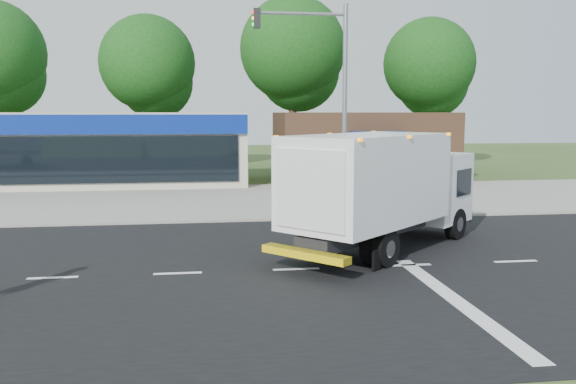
% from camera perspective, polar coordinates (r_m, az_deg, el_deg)
% --- Properties ---
extents(ground, '(120.00, 120.00, 0.00)m').
position_cam_1_polar(ground, '(15.77, 0.77, -7.28)').
color(ground, '#385123').
rests_on(ground, ground).
extents(road_asphalt, '(60.00, 14.00, 0.02)m').
position_cam_1_polar(road_asphalt, '(15.76, 0.77, -7.26)').
color(road_asphalt, black).
rests_on(road_asphalt, ground).
extents(sidewalk, '(60.00, 2.40, 0.12)m').
position_cam_1_polar(sidewalk, '(23.72, -2.21, -2.13)').
color(sidewalk, gray).
rests_on(sidewalk, ground).
extents(parking_apron, '(60.00, 9.00, 0.02)m').
position_cam_1_polar(parking_apron, '(29.44, -3.33, -0.36)').
color(parking_apron, gray).
rests_on(parking_apron, ground).
extents(lane_markings, '(55.20, 7.00, 0.01)m').
position_cam_1_polar(lane_markings, '(14.75, 6.82, -8.30)').
color(lane_markings, silver).
rests_on(lane_markings, road_asphalt).
extents(ems_box_truck, '(7.27, 7.00, 3.42)m').
position_cam_1_polar(ems_box_truck, '(17.72, 8.83, 0.77)').
color(ems_box_truck, black).
rests_on(ems_box_truck, ground).
extents(retail_strip_mall, '(18.00, 6.20, 4.00)m').
position_cam_1_polar(retail_strip_mall, '(35.69, -18.74, 3.87)').
color(retail_strip_mall, '#BDB49D').
rests_on(retail_strip_mall, ground).
extents(brown_storefront, '(10.00, 6.70, 4.00)m').
position_cam_1_polar(brown_storefront, '(36.32, 6.98, 4.24)').
color(brown_storefront, '#382316').
rests_on(brown_storefront, ground).
extents(traffic_signal_pole, '(3.51, 0.25, 8.00)m').
position_cam_1_polar(traffic_signal_pole, '(23.16, 3.76, 9.71)').
color(traffic_signal_pole, gray).
rests_on(traffic_signal_pole, ground).
extents(background_trees, '(36.77, 7.39, 12.10)m').
position_cam_1_polar(background_trees, '(43.39, -6.08, 11.89)').
color(background_trees, '#332114').
rests_on(background_trees, ground).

